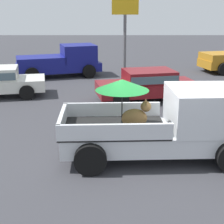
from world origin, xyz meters
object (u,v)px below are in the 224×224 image
(parked_sedan_near, at_px, (146,83))
(motel_sign, at_px, (124,22))
(pickup_truck_red, at_px, (61,61))
(pickup_truck_main, at_px, (171,122))

(parked_sedan_near, distance_m, motel_sign, 4.77)
(parked_sedan_near, bearing_deg, motel_sign, -89.76)
(pickup_truck_red, distance_m, motel_sign, 4.45)
(pickup_truck_main, relative_size, pickup_truck_red, 1.00)
(pickup_truck_red, height_order, parked_sedan_near, pickup_truck_red)
(pickup_truck_main, xyz_separation_m, motel_sign, (-0.93, 9.76, 2.17))
(pickup_truck_main, xyz_separation_m, pickup_truck_red, (-4.54, 11.01, -0.10))
(pickup_truck_main, distance_m, pickup_truck_red, 11.91)
(parked_sedan_near, height_order, motel_sign, motel_sign)
(pickup_truck_red, bearing_deg, motel_sign, -36.27)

